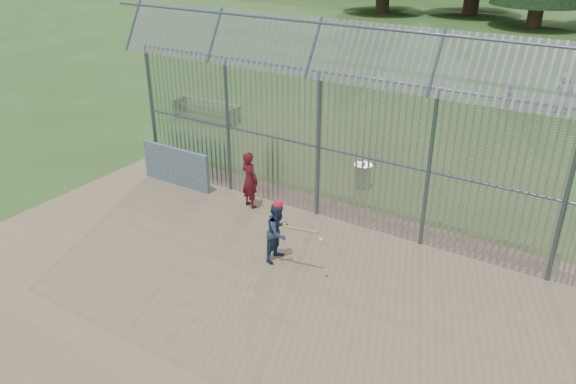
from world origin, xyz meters
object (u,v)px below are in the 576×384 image
Objects in this scene: dugout_wall at (176,166)px; batter at (278,232)px; onlooker at (250,180)px; trash_can at (363,176)px; bleacher at (206,110)px.

batter is at bearing -20.92° from dugout_wall.
onlooker reaches higher than trash_can.
dugout_wall is at bearing -58.25° from bleacher.
dugout_wall is 3.05× the size of trash_can.
bleacher is at bearing -25.05° from onlooker.
bleacher is (-8.29, 7.29, -0.35)m from batter.
trash_can is (-0.06, 4.78, -0.38)m from batter.
bleacher is (-6.11, 5.40, -0.43)m from onlooker.
onlooker is 2.01× the size of trash_can.
onlooker is 3.62m from trash_can.
onlooker is at bearing 50.71° from batter.
dugout_wall is 1.52× the size of onlooker.
batter reaches higher than bleacher.
batter is 2.89m from onlooker.
trash_can is (4.90, 2.89, -0.24)m from dugout_wall.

